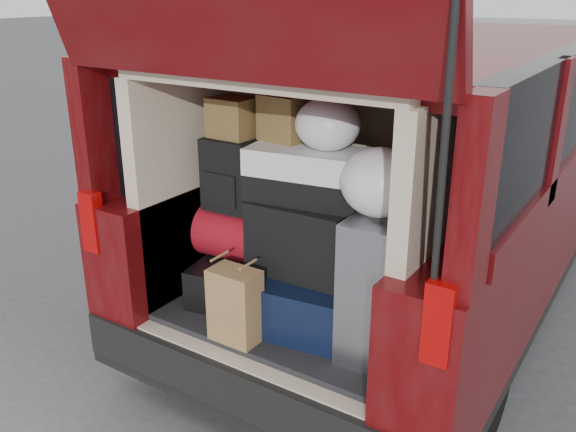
# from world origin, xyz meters

# --- Properties ---
(ground) EXTENTS (80.00, 80.00, 0.00)m
(ground) POSITION_xyz_m (0.00, 0.00, 0.00)
(ground) COLOR #3D3D40
(ground) RESTS_ON ground
(minivan) EXTENTS (1.90, 5.35, 2.77)m
(minivan) POSITION_xyz_m (0.00, 1.86, 0.91)
(minivan) COLOR black
(minivan) RESTS_ON ground
(load_floor) EXTENTS (1.24, 1.05, 0.55)m
(load_floor) POSITION_xyz_m (0.00, 0.28, 0.28)
(load_floor) COLOR black
(load_floor) RESTS_ON ground
(black_hardshell) EXTENTS (0.46, 0.58, 0.21)m
(black_hardshell) POSITION_xyz_m (-0.37, 0.17, 0.65)
(black_hardshell) COLOR black
(black_hardshell) RESTS_ON load_floor
(navy_hardshell) EXTENTS (0.54, 0.63, 0.25)m
(navy_hardshell) POSITION_xyz_m (0.08, 0.16, 0.68)
(navy_hardshell) COLOR black
(navy_hardshell) RESTS_ON load_floor
(silver_roller) EXTENTS (0.28, 0.44, 0.64)m
(silver_roller) POSITION_xyz_m (0.48, 0.10, 0.87)
(silver_roller) COLOR silver
(silver_roller) RESTS_ON load_floor
(kraft_bag) EXTENTS (0.23, 0.14, 0.35)m
(kraft_bag) POSITION_xyz_m (-0.12, -0.19, 0.72)
(kraft_bag) COLOR #9A6D45
(kraft_bag) RESTS_ON load_floor
(red_duffel) EXTENTS (0.44, 0.31, 0.27)m
(red_duffel) POSITION_xyz_m (-0.36, 0.17, 0.89)
(red_duffel) COLOR maroon
(red_duffel) RESTS_ON black_hardshell
(black_soft_case) EXTENTS (0.49, 0.31, 0.35)m
(black_soft_case) POSITION_xyz_m (0.03, 0.14, 0.97)
(black_soft_case) COLOR black
(black_soft_case) RESTS_ON navy_hardshell
(backpack) EXTENTS (0.26, 0.17, 0.36)m
(backpack) POSITION_xyz_m (-0.40, 0.14, 1.21)
(backpack) COLOR black
(backpack) RESTS_ON red_duffel
(twotone_duffel) EXTENTS (0.58, 0.36, 0.25)m
(twotone_duffel) POSITION_xyz_m (0.03, 0.19, 1.27)
(twotone_duffel) COLOR white
(twotone_duffel) RESTS_ON black_soft_case
(grocery_sack_lower) EXTENTS (0.21, 0.18, 0.19)m
(grocery_sack_lower) POSITION_xyz_m (-0.40, 0.19, 1.48)
(grocery_sack_lower) COLOR olive
(grocery_sack_lower) RESTS_ON backpack
(grocery_sack_upper) EXTENTS (0.23, 0.20, 0.21)m
(grocery_sack_upper) POSITION_xyz_m (-0.15, 0.27, 1.50)
(grocery_sack_upper) COLOR olive
(grocery_sack_upper) RESTS_ON twotone_duffel
(plastic_bag_center) EXTENTS (0.32, 0.30, 0.23)m
(plastic_bag_center) POSITION_xyz_m (0.12, 0.20, 1.51)
(plastic_bag_center) COLOR white
(plastic_bag_center) RESTS_ON twotone_duffel
(plastic_bag_right) EXTENTS (0.36, 0.34, 0.28)m
(plastic_bag_right) POSITION_xyz_m (0.44, 0.07, 1.34)
(plastic_bag_right) COLOR white
(plastic_bag_right) RESTS_ON silver_roller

